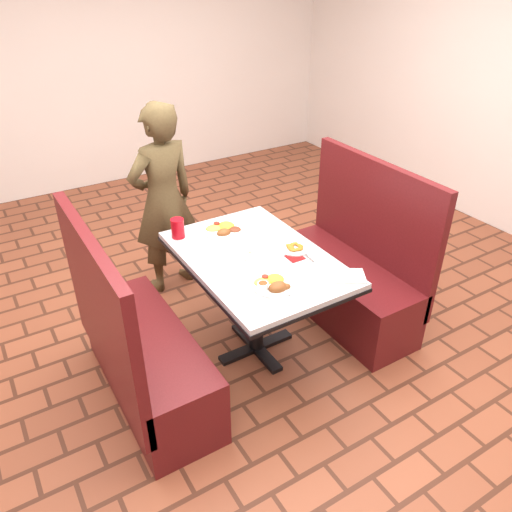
% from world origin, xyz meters
% --- Properties ---
extents(room, '(7.00, 7.04, 2.82)m').
position_xyz_m(room, '(0.00, 0.00, 1.91)').
color(room, brown).
rests_on(room, ground).
extents(dining_table, '(0.81, 1.21, 0.75)m').
position_xyz_m(dining_table, '(0.00, 0.00, 0.65)').
color(dining_table, silver).
rests_on(dining_table, ground).
extents(booth_bench_left, '(0.47, 1.20, 1.17)m').
position_xyz_m(booth_bench_left, '(-0.80, 0.00, 0.33)').
color(booth_bench_left, '#5D1517').
rests_on(booth_bench_left, ground).
extents(booth_bench_right, '(0.47, 1.20, 1.17)m').
position_xyz_m(booth_bench_right, '(0.80, 0.00, 0.33)').
color(booth_bench_right, '#5D1517').
rests_on(booth_bench_right, ground).
extents(diner_person, '(0.60, 0.45, 1.50)m').
position_xyz_m(diner_person, '(-0.17, 1.06, 0.75)').
color(diner_person, brown).
rests_on(diner_person, ground).
extents(near_dinner_plate, '(0.25, 0.25, 0.08)m').
position_xyz_m(near_dinner_plate, '(-0.09, -0.33, 0.78)').
color(near_dinner_plate, white).
rests_on(near_dinner_plate, dining_table).
extents(far_dinner_plate, '(0.28, 0.28, 0.07)m').
position_xyz_m(far_dinner_plate, '(-0.01, 0.39, 0.78)').
color(far_dinner_plate, white).
rests_on(far_dinner_plate, dining_table).
extents(plantain_plate, '(0.18, 0.18, 0.03)m').
position_xyz_m(plantain_plate, '(0.25, -0.06, 0.76)').
color(plantain_plate, white).
rests_on(plantain_plate, dining_table).
extents(maroon_napkin, '(0.10, 0.10, 0.00)m').
position_xyz_m(maroon_napkin, '(0.19, -0.14, 0.75)').
color(maroon_napkin, maroon).
rests_on(maroon_napkin, dining_table).
extents(spoon_utensil, '(0.03, 0.14, 0.00)m').
position_xyz_m(spoon_utensil, '(0.26, -0.18, 0.76)').
color(spoon_utensil, silver).
rests_on(spoon_utensil, dining_table).
extents(red_tumbler, '(0.09, 0.09, 0.13)m').
position_xyz_m(red_tumbler, '(-0.31, 0.47, 0.82)').
color(red_tumbler, '#B90C17').
rests_on(red_tumbler, dining_table).
extents(paper_napkin, '(0.25, 0.23, 0.01)m').
position_xyz_m(paper_napkin, '(0.33, -0.48, 0.76)').
color(paper_napkin, silver).
rests_on(paper_napkin, dining_table).
extents(knife_utensil, '(0.04, 0.17, 0.00)m').
position_xyz_m(knife_utensil, '(-0.02, -0.35, 0.76)').
color(knife_utensil, silver).
rests_on(knife_utensil, dining_table).
extents(fork_utensil, '(0.03, 0.13, 0.00)m').
position_xyz_m(fork_utensil, '(-0.05, -0.43, 0.76)').
color(fork_utensil, silver).
rests_on(fork_utensil, dining_table).
extents(lettuce_shreds, '(0.28, 0.32, 0.00)m').
position_xyz_m(lettuce_shreds, '(0.04, 0.06, 0.75)').
color(lettuce_shreds, '#85C14D').
rests_on(lettuce_shreds, dining_table).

